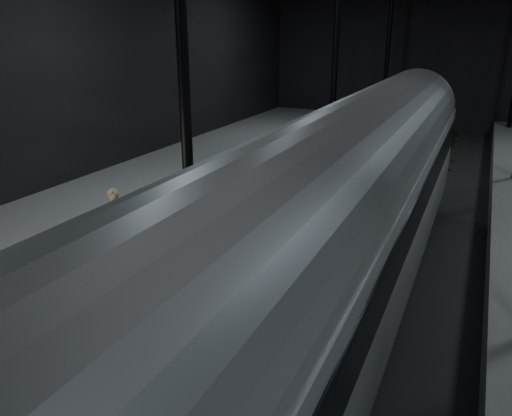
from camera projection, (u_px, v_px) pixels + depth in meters
The scene contains 6 objects.
ground at pixel (375, 264), 14.79m from camera, with size 44.00×44.00×0.00m, color black.
platform_left at pixel (162, 212), 17.55m from camera, with size 9.00×43.80×1.00m, color #565654.
tactile_strip at pixel (274, 217), 15.72m from camera, with size 0.50×43.80×0.01m, color olive.
track at pixel (375, 262), 14.77m from camera, with size 2.40×43.00×0.24m.
train at pixel (347, 216), 10.50m from camera, with size 2.88×19.21×5.13m.
woman at pixel (116, 222), 12.85m from camera, with size 0.65×0.43×1.78m, color #8F7B58.
Camera 1 is at (2.34, -13.62, 6.57)m, focal length 35.00 mm.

